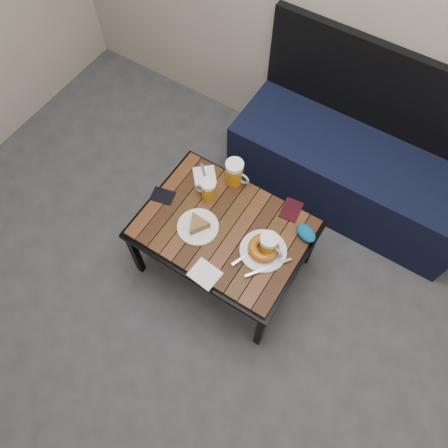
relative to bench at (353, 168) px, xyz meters
The scene contains 14 objects.
ground 1.79m from the bench, 94.54° to the right, with size 4.00×4.00×0.00m, color #2D2D30.
room_shell 1.95m from the bench, 96.33° to the right, with size 4.00×4.00×4.00m.
bench is the anchor object (origin of this frame).
cafe_table 0.92m from the bench, 114.41° to the right, with size 0.84×0.62×0.47m.
beer_mug_left 0.93m from the bench, 126.87° to the right, with size 0.12×0.09×0.12m.
beer_mug_centre 0.78m from the bench, 129.93° to the right, with size 0.14×0.09×0.15m.
beer_mug_right 0.88m from the bench, 98.66° to the right, with size 0.13×0.09×0.14m.
plate_pie 1.04m from the bench, 118.14° to the right, with size 0.20×0.20×0.06m.
plate_bagel 0.88m from the bench, 99.71° to the right, with size 0.25×0.28×0.06m.
napkin_left 0.90m from the bench, 135.09° to the right, with size 0.16×0.16×0.01m.
napkin_right 1.14m from the bench, 106.14° to the right, with size 0.14×0.12×0.01m.
passport_navy 1.13m from the bench, 131.12° to the right, with size 0.08×0.12×0.01m, color black.
passport_burgundy 0.61m from the bench, 103.84° to the right, with size 0.09×0.13×0.01m, color black.
knit_pouch 0.69m from the bench, 91.12° to the right, with size 0.11×0.07×0.05m, color navy.
Camera 1 is at (0.31, 0.09, 2.37)m, focal length 35.00 mm.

